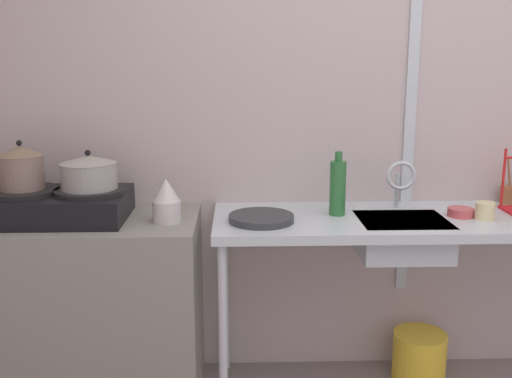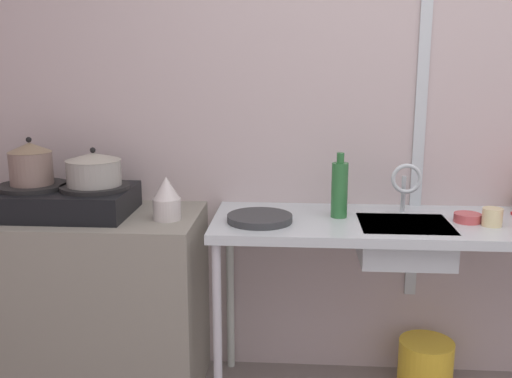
{
  "view_description": "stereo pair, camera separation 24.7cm",
  "coord_description": "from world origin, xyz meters",
  "px_view_note": "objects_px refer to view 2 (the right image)",
  "views": [
    {
      "loc": [
        -0.74,
        -1.04,
        1.49
      ],
      "look_at": [
        -0.66,
        1.37,
        0.95
      ],
      "focal_mm": 41.26,
      "sensor_mm": 36.0,
      "label": 1
    },
    {
      "loc": [
        -0.49,
        -1.03,
        1.49
      ],
      "look_at": [
        -0.66,
        1.37,
        0.95
      ],
      "focal_mm": 41.26,
      "sensor_mm": 36.0,
      "label": 2
    }
  ],
  "objects_px": {
    "percolator": "(167,199)",
    "small_bowl_on_drainboard": "(467,218)",
    "faucet": "(406,181)",
    "stove": "(65,200)",
    "pot_on_right_burner": "(94,169)",
    "frying_pan": "(260,218)",
    "bucket_on_floor": "(425,365)",
    "sink_basin": "(404,241)",
    "pot_on_left_burner": "(31,163)",
    "bottle_by_sink": "(340,189)",
    "cup_by_rack": "(492,217)"
  },
  "relations": [
    {
      "from": "percolator",
      "to": "small_bowl_on_drainboard",
      "type": "xyz_separation_m",
      "value": [
        1.25,
        0.05,
        -0.07
      ]
    },
    {
      "from": "frying_pan",
      "to": "bucket_on_floor",
      "type": "distance_m",
      "value": 1.05
    },
    {
      "from": "percolator",
      "to": "cup_by_rack",
      "type": "relative_size",
      "value": 2.29
    },
    {
      "from": "percolator",
      "to": "bucket_on_floor",
      "type": "bearing_deg",
      "value": 7.11
    },
    {
      "from": "stove",
      "to": "pot_on_left_burner",
      "type": "distance_m",
      "value": 0.21
    },
    {
      "from": "pot_on_right_burner",
      "to": "percolator",
      "type": "relative_size",
      "value": 1.28
    },
    {
      "from": "percolator",
      "to": "cup_by_rack",
      "type": "xyz_separation_m",
      "value": [
        1.33,
        -0.0,
        -0.05
      ]
    },
    {
      "from": "cup_by_rack",
      "to": "small_bowl_on_drainboard",
      "type": "distance_m",
      "value": 0.1
    },
    {
      "from": "bucket_on_floor",
      "to": "frying_pan",
      "type": "bearing_deg",
      "value": -168.63
    },
    {
      "from": "small_bowl_on_drainboard",
      "to": "bucket_on_floor",
      "type": "xyz_separation_m",
      "value": [
        -0.11,
        0.09,
        -0.73
      ]
    },
    {
      "from": "sink_basin",
      "to": "cup_by_rack",
      "type": "bearing_deg",
      "value": -1.53
    },
    {
      "from": "pot_on_right_burner",
      "to": "pot_on_left_burner",
      "type": "bearing_deg",
      "value": 180.0
    },
    {
      "from": "pot_on_right_burner",
      "to": "percolator",
      "type": "bearing_deg",
      "value": -9.77
    },
    {
      "from": "stove",
      "to": "faucet",
      "type": "distance_m",
      "value": 1.47
    },
    {
      "from": "small_bowl_on_drainboard",
      "to": "percolator",
      "type": "bearing_deg",
      "value": -177.79
    },
    {
      "from": "small_bowl_on_drainboard",
      "to": "bottle_by_sink",
      "type": "xyz_separation_m",
      "value": [
        -0.52,
        0.04,
        0.1
      ]
    },
    {
      "from": "small_bowl_on_drainboard",
      "to": "bottle_by_sink",
      "type": "distance_m",
      "value": 0.54
    },
    {
      "from": "frying_pan",
      "to": "bucket_on_floor",
      "type": "xyz_separation_m",
      "value": [
        0.75,
        0.15,
        -0.72
      ]
    },
    {
      "from": "pot_on_left_burner",
      "to": "faucet",
      "type": "xyz_separation_m",
      "value": [
        1.61,
        0.09,
        -0.08
      ]
    },
    {
      "from": "pot_on_right_burner",
      "to": "bottle_by_sink",
      "type": "xyz_separation_m",
      "value": [
        1.04,
        0.03,
        -0.08
      ]
    },
    {
      "from": "cup_by_rack",
      "to": "bottle_by_sink",
      "type": "height_order",
      "value": "bottle_by_sink"
    },
    {
      "from": "sink_basin",
      "to": "cup_by_rack",
      "type": "xyz_separation_m",
      "value": [
        0.34,
        -0.01,
        0.11
      ]
    },
    {
      "from": "faucet",
      "to": "small_bowl_on_drainboard",
      "type": "bearing_deg",
      "value": -22.93
    },
    {
      "from": "bottle_by_sink",
      "to": "sink_basin",
      "type": "bearing_deg",
      "value": -17.63
    },
    {
      "from": "percolator",
      "to": "faucet",
      "type": "height_order",
      "value": "faucet"
    },
    {
      "from": "bucket_on_floor",
      "to": "small_bowl_on_drainboard",
      "type": "bearing_deg",
      "value": -41.43
    },
    {
      "from": "percolator",
      "to": "small_bowl_on_drainboard",
      "type": "height_order",
      "value": "percolator"
    },
    {
      "from": "stove",
      "to": "faucet",
      "type": "relative_size",
      "value": 2.54
    },
    {
      "from": "pot_on_left_burner",
      "to": "faucet",
      "type": "bearing_deg",
      "value": 3.33
    },
    {
      "from": "pot_on_left_burner",
      "to": "faucet",
      "type": "distance_m",
      "value": 1.61
    },
    {
      "from": "stove",
      "to": "small_bowl_on_drainboard",
      "type": "relative_size",
      "value": 5.18
    },
    {
      "from": "sink_basin",
      "to": "bottle_by_sink",
      "type": "relative_size",
      "value": 1.34
    },
    {
      "from": "sink_basin",
      "to": "cup_by_rack",
      "type": "distance_m",
      "value": 0.36
    },
    {
      "from": "bucket_on_floor",
      "to": "pot_on_right_burner",
      "type": "bearing_deg",
      "value": -176.61
    },
    {
      "from": "faucet",
      "to": "stove",
      "type": "bearing_deg",
      "value": -176.35
    },
    {
      "from": "stove",
      "to": "percolator",
      "type": "relative_size",
      "value": 3.13
    },
    {
      "from": "stove",
      "to": "pot_on_right_burner",
      "type": "height_order",
      "value": "pot_on_right_burner"
    },
    {
      "from": "pot_on_right_burner",
      "to": "bottle_by_sink",
      "type": "bearing_deg",
      "value": 1.9
    },
    {
      "from": "cup_by_rack",
      "to": "bucket_on_floor",
      "type": "bearing_deg",
      "value": 142.54
    },
    {
      "from": "sink_basin",
      "to": "frying_pan",
      "type": "relative_size",
      "value": 1.36
    },
    {
      "from": "percolator",
      "to": "bottle_by_sink",
      "type": "distance_m",
      "value": 0.73
    },
    {
      "from": "stove",
      "to": "bucket_on_floor",
      "type": "height_order",
      "value": "stove"
    },
    {
      "from": "percolator",
      "to": "small_bowl_on_drainboard",
      "type": "relative_size",
      "value": 1.65
    },
    {
      "from": "sink_basin",
      "to": "faucet",
      "type": "relative_size",
      "value": 1.63
    },
    {
      "from": "pot_on_left_burner",
      "to": "bottle_by_sink",
      "type": "relative_size",
      "value": 0.74
    },
    {
      "from": "frying_pan",
      "to": "bucket_on_floor",
      "type": "bearing_deg",
      "value": 11.37
    },
    {
      "from": "sink_basin",
      "to": "faucet",
      "type": "xyz_separation_m",
      "value": [
        0.02,
        0.14,
        0.22
      ]
    },
    {
      "from": "cup_by_rack",
      "to": "bucket_on_floor",
      "type": "xyz_separation_m",
      "value": [
        -0.19,
        0.15,
        -0.75
      ]
    },
    {
      "from": "faucet",
      "to": "cup_by_rack",
      "type": "height_order",
      "value": "faucet"
    },
    {
      "from": "faucet",
      "to": "bucket_on_floor",
      "type": "bearing_deg",
      "value": -3.01
    }
  ]
}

